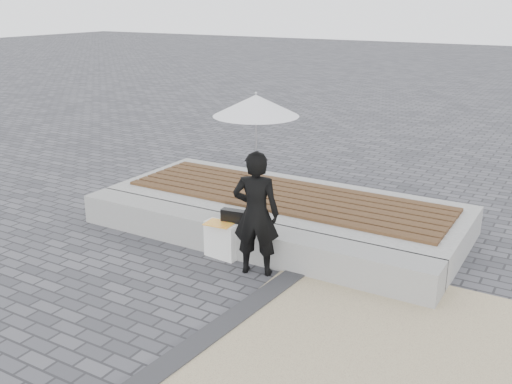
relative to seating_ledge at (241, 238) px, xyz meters
The scene contains 10 objects.
ground 1.61m from the seating_ledge, 90.00° to the right, with size 80.00×80.00×0.00m, color #4C4C51.
edging_band 2.24m from the seating_ledge, 70.35° to the right, with size 0.25×5.20×0.04m, color #2E2E30.
seating_ledge is the anchor object (origin of this frame).
timber_platform 1.20m from the seating_ledge, 90.00° to the left, with size 5.00×2.00×0.40m, color #A7A6A2.
timber_decking 1.22m from the seating_ledge, 90.00° to the left, with size 4.60×1.40×0.04m, color brown, non-canonical shape.
woman 0.80m from the seating_ledge, 40.80° to the right, with size 0.54×0.35×1.48m, color black.
parasol 1.88m from the seating_ledge, 40.80° to the right, with size 0.94×0.94×1.20m.
handbag 0.34m from the seating_ledge, 100.87° to the right, with size 0.31×0.11×0.22m, color black.
canvas_tote 0.27m from the seating_ledge, 122.22° to the right, with size 0.43×0.18×0.46m, color silver.
magazine 0.41m from the seating_ledge, 117.25° to the right, with size 0.34×0.25×0.01m, color #F05738.
Camera 1 is at (3.63, -4.18, 3.07)m, focal length 41.07 mm.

